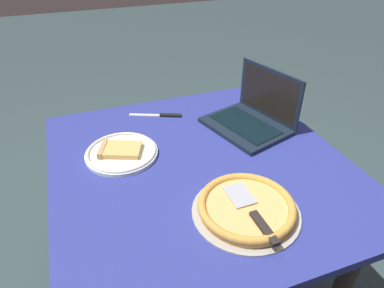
{
  "coord_description": "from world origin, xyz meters",
  "views": [
    {
      "loc": [
        0.92,
        -0.37,
        1.49
      ],
      "look_at": [
        0.01,
        -0.04,
        0.84
      ],
      "focal_mm": 32.02,
      "sensor_mm": 36.0,
      "label": 1
    }
  ],
  "objects_px": {
    "pizza_tray": "(246,208)",
    "table_knife": "(161,115)",
    "pizza_plate": "(121,152)",
    "dining_table": "(200,185)",
    "laptop": "(252,116)"
  },
  "relations": [
    {
      "from": "pizza_plate",
      "to": "table_knife",
      "type": "height_order",
      "value": "pizza_plate"
    },
    {
      "from": "pizza_plate",
      "to": "table_knife",
      "type": "xyz_separation_m",
      "value": [
        -0.24,
        0.22,
        -0.01
      ]
    },
    {
      "from": "dining_table",
      "to": "laptop",
      "type": "xyz_separation_m",
      "value": [
        -0.17,
        0.3,
        0.15
      ]
    },
    {
      "from": "laptop",
      "to": "table_knife",
      "type": "height_order",
      "value": "laptop"
    },
    {
      "from": "dining_table",
      "to": "laptop",
      "type": "distance_m",
      "value": 0.38
    },
    {
      "from": "pizza_tray",
      "to": "table_knife",
      "type": "relative_size",
      "value": 1.48
    },
    {
      "from": "pizza_tray",
      "to": "table_knife",
      "type": "bearing_deg",
      "value": -173.06
    },
    {
      "from": "pizza_plate",
      "to": "pizza_tray",
      "type": "xyz_separation_m",
      "value": [
        0.43,
        0.3,
        0.01
      ]
    },
    {
      "from": "pizza_tray",
      "to": "pizza_plate",
      "type": "bearing_deg",
      "value": -144.9
    },
    {
      "from": "pizza_tray",
      "to": "table_knife",
      "type": "xyz_separation_m",
      "value": [
        -0.66,
        -0.08,
        -0.02
      ]
    },
    {
      "from": "table_knife",
      "to": "dining_table",
      "type": "bearing_deg",
      "value": 6.09
    },
    {
      "from": "dining_table",
      "to": "pizza_tray",
      "type": "height_order",
      "value": "pizza_tray"
    },
    {
      "from": "dining_table",
      "to": "table_knife",
      "type": "height_order",
      "value": "table_knife"
    },
    {
      "from": "dining_table",
      "to": "table_knife",
      "type": "bearing_deg",
      "value": -173.91
    },
    {
      "from": "pizza_plate",
      "to": "table_knife",
      "type": "bearing_deg",
      "value": 137.35
    }
  ]
}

